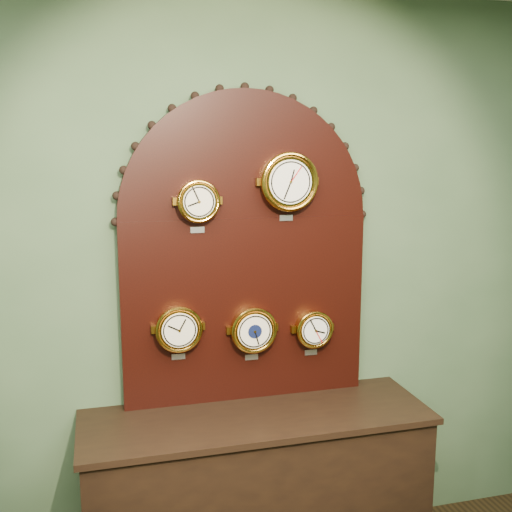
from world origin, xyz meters
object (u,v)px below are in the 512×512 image
object	(u,v)px
display_board	(245,239)
hygrometer	(179,329)
arabic_clock	(289,182)
tide_clock	(313,329)
roman_clock	(198,201)
shop_counter	(257,498)
barometer	(253,330)

from	to	relation	value
display_board	hygrometer	bearing A→B (deg)	-168.90
arabic_clock	tide_clock	distance (m)	0.74
hygrometer	roman_clock	bearing A→B (deg)	0.38
shop_counter	roman_clock	bearing A→B (deg)	146.94
display_board	tide_clock	bearing A→B (deg)	-11.20
roman_clock	hygrometer	xyz separation A→B (m)	(-0.10, -0.00, -0.59)
arabic_clock	barometer	bearing A→B (deg)	179.64
tide_clock	display_board	bearing A→B (deg)	168.80
arabic_clock	tide_clock	size ratio (longest dim) A/B	1.36
shop_counter	display_board	size ratio (longest dim) A/B	1.05
display_board	tide_clock	world-z (taller)	display_board
display_board	barometer	distance (m)	0.44
roman_clock	tide_clock	xyz separation A→B (m)	(0.57, 0.00, -0.65)
roman_clock	arabic_clock	distance (m)	0.44
tide_clock	shop_counter	bearing A→B (deg)	-155.02
roman_clock	barometer	distance (m)	0.68
shop_counter	tide_clock	size ratio (longest dim) A/B	6.61
arabic_clock	hygrometer	bearing A→B (deg)	179.85
shop_counter	hygrometer	world-z (taller)	hygrometer
display_board	roman_clock	size ratio (longest dim) A/B	6.17
shop_counter	tide_clock	xyz separation A→B (m)	(0.33, 0.15, 0.77)
arabic_clock	tide_clock	world-z (taller)	arabic_clock
display_board	tide_clock	distance (m)	0.56
roman_clock	arabic_clock	world-z (taller)	arabic_clock
barometer	tide_clock	bearing A→B (deg)	0.21
shop_counter	display_board	world-z (taller)	display_board
arabic_clock	tide_clock	bearing A→B (deg)	0.92
display_board	arabic_clock	distance (m)	0.34
hygrometer	tide_clock	xyz separation A→B (m)	(0.67, 0.00, -0.05)
display_board	roman_clock	bearing A→B (deg)	-164.48
shop_counter	display_board	distance (m)	1.25
display_board	barometer	world-z (taller)	display_board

